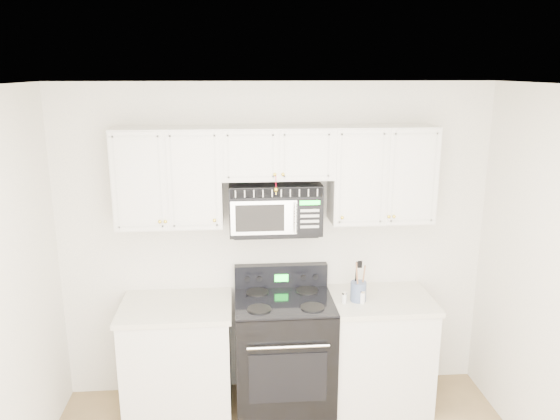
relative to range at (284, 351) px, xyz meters
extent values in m
cube|color=silver|center=(-0.04, -1.43, 2.12)|extent=(3.50, 3.50, 0.01)
cube|color=#EEE4CB|center=(-0.04, 0.32, 0.82)|extent=(3.50, 0.01, 2.60)
cube|color=silver|center=(-0.84, 0.01, -0.04)|extent=(0.82, 0.63, 0.88)
cube|color=beige|center=(-0.84, 0.01, 0.42)|extent=(0.86, 0.65, 0.04)
cube|color=black|center=(-0.84, 0.05, -0.43)|extent=(0.82, 0.55, 0.10)
cube|color=silver|center=(0.76, 0.01, -0.04)|extent=(0.82, 0.63, 0.88)
cube|color=beige|center=(0.76, 0.01, 0.42)|extent=(0.86, 0.65, 0.04)
cube|color=black|center=(0.76, 0.05, -0.43)|extent=(0.82, 0.55, 0.10)
cube|color=black|center=(0.00, -0.01, -0.02)|extent=(0.77, 0.66, 0.92)
cube|color=black|center=(0.00, -0.34, -0.03)|extent=(0.59, 0.01, 0.40)
cylinder|color=silver|center=(0.00, -0.36, 0.24)|extent=(0.61, 0.02, 0.02)
cube|color=black|center=(0.00, -0.01, 0.44)|extent=(0.77, 0.66, 0.02)
cube|color=black|center=(0.00, 0.28, 0.54)|extent=(0.77, 0.08, 0.20)
cube|color=#07FF27|center=(0.00, 0.24, 0.54)|extent=(0.11, 0.00, 0.06)
cube|color=silver|center=(-0.86, 0.16, 1.41)|extent=(0.80, 0.33, 0.75)
cube|color=silver|center=(0.78, 0.16, 1.41)|extent=(0.80, 0.33, 0.75)
cube|color=silver|center=(-0.04, 0.16, 1.59)|extent=(0.84, 0.33, 0.39)
sphere|color=yellow|center=(-0.88, -0.03, 1.12)|extent=(0.03, 0.03, 0.03)
sphere|color=yellow|center=(-0.52, -0.03, 1.12)|extent=(0.03, 0.03, 0.03)
sphere|color=yellow|center=(0.44, -0.03, 1.12)|extent=(0.03, 0.03, 0.03)
sphere|color=yellow|center=(0.80, -0.03, 1.12)|extent=(0.03, 0.03, 0.03)
sphere|color=yellow|center=(-0.07, -0.03, 1.46)|extent=(0.03, 0.03, 0.03)
sphere|color=yellow|center=(-0.01, -0.03, 1.46)|extent=(0.03, 0.03, 0.03)
cylinder|color=red|center=(-0.06, -0.03, 1.40)|extent=(0.00, 0.00, 0.11)
sphere|color=yellow|center=(-0.06, -0.03, 1.34)|extent=(0.04, 0.04, 0.04)
cube|color=black|center=(-0.06, 0.15, 1.16)|extent=(0.71, 0.35, 0.39)
cube|color=beige|center=(-0.06, -0.02, 1.32)|extent=(0.69, 0.01, 0.07)
cube|color=silver|center=(-0.16, -0.03, 1.13)|extent=(0.50, 0.01, 0.26)
cube|color=black|center=(-0.19, -0.04, 1.13)|extent=(0.37, 0.01, 0.20)
cube|color=black|center=(0.19, -0.03, 1.13)|extent=(0.19, 0.01, 0.26)
cube|color=#07FF27|center=(0.19, -0.04, 1.24)|extent=(0.15, 0.00, 0.03)
cylinder|color=silver|center=(0.08, -0.07, 1.13)|extent=(0.02, 0.02, 0.22)
cylinder|color=#495C7B|center=(0.58, -0.03, 0.51)|extent=(0.12, 0.12, 0.16)
cylinder|color=#8C5C3D|center=(0.62, -0.03, 0.59)|extent=(0.01, 0.01, 0.27)
cylinder|color=black|center=(0.56, 0.00, 0.60)|extent=(0.01, 0.01, 0.29)
cylinder|color=#8C5C3D|center=(0.57, -0.06, 0.61)|extent=(0.01, 0.01, 0.31)
cylinder|color=black|center=(0.62, -0.03, 0.59)|extent=(0.01, 0.01, 0.27)
cylinder|color=silver|center=(0.46, -0.07, 0.47)|extent=(0.04, 0.04, 0.08)
cylinder|color=silver|center=(0.46, -0.07, 0.52)|extent=(0.04, 0.04, 0.01)
cylinder|color=silver|center=(0.60, -0.08, 0.48)|extent=(0.04, 0.04, 0.09)
cylinder|color=silver|center=(0.60, -0.08, 0.53)|extent=(0.04, 0.04, 0.02)
camera|label=1|loc=(-0.36, -3.95, 2.21)|focal=35.00mm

